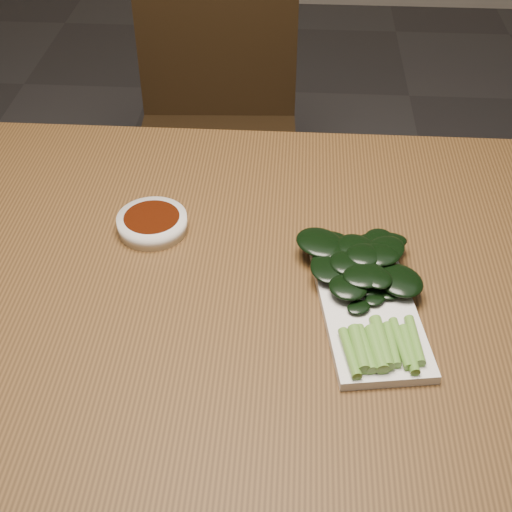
# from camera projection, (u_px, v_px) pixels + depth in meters

# --- Properties ---
(table) EXTENTS (1.40, 0.80, 0.75)m
(table) POSITION_uv_depth(u_px,v_px,m) (236.00, 305.00, 1.09)
(table) COLOR #4B3015
(table) RESTS_ON ground
(chair_far) EXTENTS (0.44, 0.44, 0.89)m
(chair_far) POSITION_uv_depth(u_px,v_px,m) (217.00, 122.00, 1.89)
(chair_far) COLOR black
(chair_far) RESTS_ON ground
(sauce_bowl) EXTENTS (0.11, 0.11, 0.03)m
(sauce_bowl) POSITION_uv_depth(u_px,v_px,m) (152.00, 223.00, 1.11)
(sauce_bowl) COLOR silver
(sauce_bowl) RESTS_ON table
(serving_plate) EXTENTS (0.17, 0.29, 0.01)m
(serving_plate) POSITION_uv_depth(u_px,v_px,m) (368.00, 307.00, 0.98)
(serving_plate) COLOR silver
(serving_plate) RESTS_ON table
(gai_lan) EXTENTS (0.21, 0.29, 0.03)m
(gai_lan) POSITION_uv_depth(u_px,v_px,m) (365.00, 274.00, 1.00)
(gai_lan) COLOR #598B30
(gai_lan) RESTS_ON serving_plate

